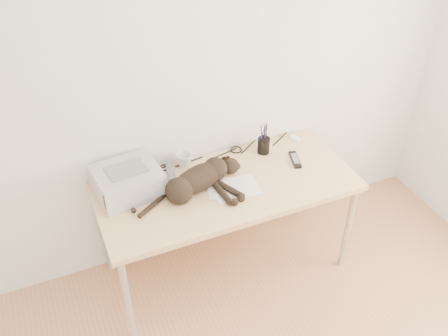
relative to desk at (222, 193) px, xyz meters
name	(u,v)px	position (x,y,z in m)	size (l,w,h in m)	color
wall_back	(204,78)	(0.00, 0.27, 0.69)	(3.50, 3.50, 0.00)	white
desk	(222,193)	(0.00, 0.00, 0.00)	(1.60, 0.70, 0.74)	#E6B386
printer	(128,181)	(-0.57, 0.08, 0.22)	(0.40, 0.36, 0.18)	#B7B7BC
papers	(233,188)	(0.02, -0.13, 0.14)	(0.34, 0.26, 0.01)	white
cat	(197,181)	(-0.19, -0.07, 0.21)	(0.73, 0.37, 0.17)	black
mug	(184,160)	(-0.18, 0.19, 0.18)	(0.10, 0.10, 0.10)	white
pen_cup	(264,145)	(0.36, 0.13, 0.19)	(0.08, 0.08, 0.21)	black
remote_grey	(171,171)	(-0.28, 0.16, 0.14)	(0.05, 0.18, 0.02)	slate
remote_black	(295,160)	(0.51, -0.04, 0.14)	(0.05, 0.17, 0.02)	black
mouse	(295,137)	(0.63, 0.19, 0.15)	(0.06, 0.10, 0.03)	white
cable_tangle	(208,157)	(0.00, 0.22, 0.14)	(1.36, 0.08, 0.01)	black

